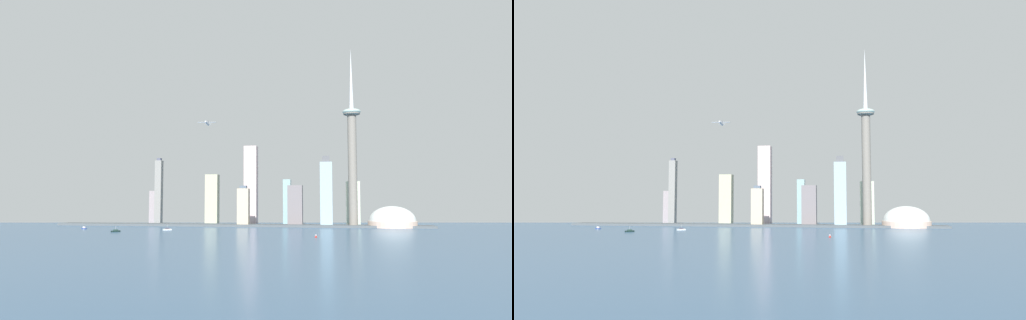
% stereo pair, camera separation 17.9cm
% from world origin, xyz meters
% --- Properties ---
extents(ground_plane, '(6000.00, 6000.00, 0.00)m').
position_xyz_m(ground_plane, '(0.00, 0.00, 0.00)').
color(ground_plane, '#395B7D').
extents(waterfront_pier, '(684.48, 40.96, 3.91)m').
position_xyz_m(waterfront_pier, '(0.00, 424.48, 1.96)').
color(waterfront_pier, '#4F565B').
rests_on(waterfront_pier, ground).
extents(observation_tower, '(32.24, 32.24, 320.08)m').
position_xyz_m(observation_tower, '(206.08, 427.92, 137.80)').
color(observation_tower, gray).
rests_on(observation_tower, ground).
extents(stadium_dome, '(84.03, 84.03, 52.06)m').
position_xyz_m(stadium_dome, '(273.04, 434.01, 9.95)').
color(stadium_dome, beige).
rests_on(stadium_dome, ground).
extents(skyscraper_0, '(26.04, 24.65, 158.89)m').
position_xyz_m(skyscraper_0, '(4.68, 539.53, 79.44)').
color(skyscraper_0, beige).
rests_on(skyscraper_0, ground).
extents(skyscraper_1, '(21.47, 22.90, 126.84)m').
position_xyz_m(skyscraper_1, '(159.38, 435.84, 59.96)').
color(skyscraper_1, '#97B2BE').
rests_on(skyscraper_1, ground).
extents(skyscraper_2, '(20.77, 17.47, 73.76)m').
position_xyz_m(skyscraper_2, '(10.04, 424.99, 35.23)').
color(skyscraper_2, '#C2AF92').
rests_on(skyscraper_2, ground).
extents(skyscraper_3, '(18.21, 21.04, 66.50)m').
position_xyz_m(skyscraper_3, '(-193.44, 517.01, 33.25)').
color(skyscraper_3, gray).
rests_on(skyscraper_3, ground).
extents(skyscraper_4, '(26.24, 21.77, 100.58)m').
position_xyz_m(skyscraper_4, '(-77.03, 538.56, 50.29)').
color(skyscraper_4, '#B6B491').
rests_on(skyscraper_4, ground).
extents(skyscraper_5, '(14.62, 24.76, 88.29)m').
position_xyz_m(skyscraper_5, '(81.66, 517.77, 44.14)').
color(skyscraper_5, '#8CB2B5').
rests_on(skyscraper_5, ground).
extents(skyscraper_6, '(26.96, 18.39, 102.59)m').
position_xyz_m(skyscraper_6, '(210.79, 530.84, 42.34)').
color(skyscraper_6, beige).
rests_on(skyscraper_6, ground).
extents(skyscraper_7, '(13.18, 13.38, 131.93)m').
position_xyz_m(skyscraper_7, '(-174.29, 485.67, 64.41)').
color(skyscraper_7, gray).
rests_on(skyscraper_7, ground).
extents(skyscraper_8, '(26.59, 24.69, 74.37)m').
position_xyz_m(skyscraper_8, '(102.93, 443.67, 37.19)').
color(skyscraper_8, slate).
rests_on(skyscraper_8, ground).
extents(boat_0, '(12.69, 12.36, 8.56)m').
position_xyz_m(boat_0, '(-88.54, 297.25, 1.46)').
color(boat_0, white).
rests_on(boat_0, ground).
extents(boat_1, '(13.32, 13.01, 8.58)m').
position_xyz_m(boat_1, '(-152.39, 249.12, 1.40)').
color(boat_1, black).
rests_on(boat_1, ground).
extents(boat_2, '(10.50, 6.33, 3.88)m').
position_xyz_m(boat_2, '(-236.67, 310.14, 1.39)').
color(boat_2, navy).
rests_on(boat_2, ground).
extents(boat_3, '(2.55, 7.76, 3.81)m').
position_xyz_m(boat_3, '(147.52, 189.87, 1.40)').
color(boat_3, '#A8221A').
rests_on(boat_3, ground).
extents(airplane, '(32.46, 33.83, 8.57)m').
position_xyz_m(airplane, '(-45.34, 371.05, 181.93)').
color(airplane, silver).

